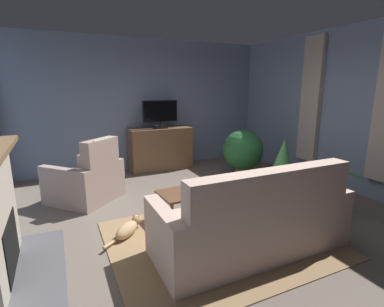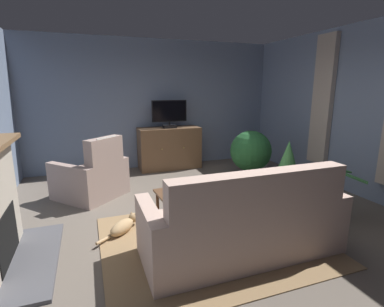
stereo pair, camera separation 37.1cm
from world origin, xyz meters
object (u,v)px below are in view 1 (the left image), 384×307
object	(u,v)px
potted_plant_small_fern_corner	(317,197)
cat	(128,229)
tv_cabinet	(160,149)
potted_plant_on_hearth_side	(283,165)
television	(160,113)
sofa_floral	(254,223)
coffee_table	(196,193)
tv_remote	(208,187)
potted_plant_tall_palm_by_window	(243,151)
armchair_facing_sofa	(87,181)

from	to	relation	value
potted_plant_small_fern_corner	cat	distance (m)	2.74
tv_cabinet	potted_plant_on_hearth_side	size ratio (longest dim) A/B	1.38
television	sofa_floral	distance (m)	3.73
television	coffee_table	xyz separation A→B (m)	(-0.36, -2.52, -0.89)
tv_remote	cat	world-z (taller)	tv_remote
sofa_floral	potted_plant_on_hearth_side	distance (m)	1.85
coffee_table	potted_plant_small_fern_corner	size ratio (longest dim) A/B	1.24
tv_cabinet	television	world-z (taller)	television
potted_plant_tall_palm_by_window	potted_plant_small_fern_corner	distance (m)	1.91
sofa_floral	cat	bearing A→B (deg)	140.98
coffee_table	sofa_floral	distance (m)	1.11
cat	coffee_table	bearing A→B (deg)	7.61
tv_remote	armchair_facing_sofa	size ratio (longest dim) A/B	0.13
tv_cabinet	potted_plant_small_fern_corner	distance (m)	3.46
television	cat	size ratio (longest dim) A/B	1.35
potted_plant_tall_palm_by_window	potted_plant_on_hearth_side	bearing A→B (deg)	-93.13
tv_cabinet	coffee_table	bearing A→B (deg)	-97.92
television	potted_plant_small_fern_corner	distance (m)	3.55
coffee_table	cat	xyz separation A→B (m)	(-1.01, -0.13, -0.27)
armchair_facing_sofa	potted_plant_small_fern_corner	xyz separation A→B (m)	(3.02, -1.92, -0.10)
coffee_table	armchair_facing_sofa	xyz separation A→B (m)	(-1.33, 1.31, -0.03)
television	cat	distance (m)	3.20
armchair_facing_sofa	tv_cabinet	bearing A→B (deg)	36.81
television	potted_plant_on_hearth_side	xyz separation A→B (m)	(1.25, -2.46, -0.69)
coffee_table	potted_plant_small_fern_corner	distance (m)	1.80
television	potted_plant_tall_palm_by_window	size ratio (longest dim) A/B	0.79
coffee_table	potted_plant_tall_palm_by_window	size ratio (longest dim) A/B	1.12
armchair_facing_sofa	potted_plant_tall_palm_by_window	distance (m)	3.01
sofa_floral	potted_plant_on_hearth_side	bearing A→B (deg)	38.78
potted_plant_tall_palm_by_window	cat	distance (m)	3.06
sofa_floral	potted_plant_tall_palm_by_window	xyz separation A→B (m)	(1.50, 2.37, 0.21)
potted_plant_tall_palm_by_window	armchair_facing_sofa	bearing A→B (deg)	179.34
tv_cabinet	coffee_table	distance (m)	2.60
television	coffee_table	distance (m)	2.70
potted_plant_small_fern_corner	coffee_table	bearing A→B (deg)	160.32
sofa_floral	potted_plant_on_hearth_side	xyz separation A→B (m)	(1.43, 1.15, 0.22)
tv_cabinet	tv_remote	xyz separation A→B (m)	(-0.17, -2.56, -0.03)
coffee_table	sofa_floral	bearing A→B (deg)	-80.88
potted_plant_on_hearth_side	coffee_table	bearing A→B (deg)	-177.96
coffee_table	tv_remote	world-z (taller)	tv_remote
armchair_facing_sofa	potted_plant_small_fern_corner	size ratio (longest dim) A/B	1.50
television	armchair_facing_sofa	size ratio (longest dim) A/B	0.59
potted_plant_small_fern_corner	cat	world-z (taller)	potted_plant_small_fern_corner
coffee_table	television	bearing A→B (deg)	81.91
coffee_table	potted_plant_on_hearth_side	bearing A→B (deg)	2.04
tv_remote	potted_plant_small_fern_corner	bearing A→B (deg)	-22.66
tv_cabinet	potted_plant_on_hearth_side	world-z (taller)	potted_plant_on_hearth_side
coffee_table	potted_plant_tall_palm_by_window	xyz separation A→B (m)	(1.67, 1.28, 0.19)
tv_cabinet	potted_plant_tall_palm_by_window	xyz separation A→B (m)	(1.31, -1.30, 0.11)
television	tv_remote	world-z (taller)	television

